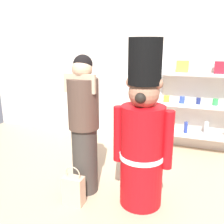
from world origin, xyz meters
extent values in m
plane|color=tan|center=(0.00, 0.00, 0.00)|extent=(6.40, 6.40, 0.00)
cube|color=silver|center=(0.00, 2.20, 1.30)|extent=(6.40, 0.12, 2.60)
cube|color=white|center=(0.24, 1.83, 0.80)|extent=(0.05, 0.05, 1.61)
cube|color=white|center=(0.24, 2.13, 0.80)|extent=(0.05, 0.05, 1.61)
cube|color=white|center=(0.85, 1.98, 0.29)|extent=(1.22, 0.30, 0.04)
cube|color=white|center=(0.85, 1.98, 0.77)|extent=(1.22, 0.30, 0.04)
cube|color=white|center=(0.85, 1.98, 1.25)|extent=(1.22, 0.30, 0.04)
cylinder|color=yellow|center=(0.36, 1.97, 0.84)|extent=(0.09, 0.09, 0.10)
cylinder|color=blue|center=(0.61, 1.96, 0.84)|extent=(0.08, 0.08, 0.11)
cylinder|color=navy|center=(0.85, 1.98, 0.84)|extent=(0.07, 0.07, 0.10)
cylinder|color=green|center=(1.09, 1.99, 0.84)|extent=(0.08, 0.08, 0.10)
cylinder|color=#B27226|center=(0.39, 1.98, 0.40)|extent=(0.07, 0.07, 0.17)
cylinder|color=navy|center=(0.70, 1.96, 0.40)|extent=(0.06, 0.06, 0.18)
cylinder|color=silver|center=(1.00, 2.00, 0.41)|extent=(0.06, 0.06, 0.20)
cube|color=gold|center=(0.58, 1.98, 1.36)|extent=(0.18, 0.14, 0.17)
cube|color=#B21E2D|center=(1.12, 1.98, 1.36)|extent=(0.19, 0.16, 0.17)
cylinder|color=red|center=(0.35, 0.36, 0.55)|extent=(0.45, 0.45, 1.10)
cylinder|color=white|center=(0.35, 0.36, 0.56)|extent=(0.47, 0.47, 0.05)
sphere|color=#A06C51|center=(0.35, 0.36, 1.23)|extent=(0.31, 0.31, 0.31)
sphere|color=#A06C51|center=(0.22, 0.36, 1.33)|extent=(0.11, 0.11, 0.11)
sphere|color=#A06C51|center=(0.48, 0.36, 1.33)|extent=(0.11, 0.11, 0.11)
cylinder|color=black|center=(0.35, 0.36, 1.53)|extent=(0.32, 0.32, 0.44)
cylinder|color=red|center=(0.09, 0.36, 0.77)|extent=(0.11, 0.11, 0.60)
cylinder|color=red|center=(0.61, 0.36, 0.77)|extent=(0.11, 0.11, 0.60)
sphere|color=black|center=(0.35, 0.22, 1.20)|extent=(0.11, 0.11, 0.11)
cylinder|color=#38332D|center=(-0.32, 0.37, 0.39)|extent=(0.29, 0.29, 0.78)
cylinder|color=#4C382D|center=(-0.32, 0.37, 1.06)|extent=(0.34, 0.34, 0.55)
sphere|color=tan|center=(-0.32, 0.37, 1.43)|extent=(0.22, 0.22, 0.22)
cube|color=tan|center=(-0.32, 0.30, 1.29)|extent=(0.36, 0.04, 0.20)
sphere|color=black|center=(-0.32, 0.39, 1.48)|extent=(0.21, 0.21, 0.21)
cube|color=#C1AD89|center=(-0.32, 0.08, 0.16)|extent=(0.22, 0.13, 0.32)
torus|color=#C1AD89|center=(-0.32, 0.08, 0.36)|extent=(0.17, 0.01, 0.17)
camera|label=1|loc=(0.88, -2.00, 1.69)|focal=39.96mm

